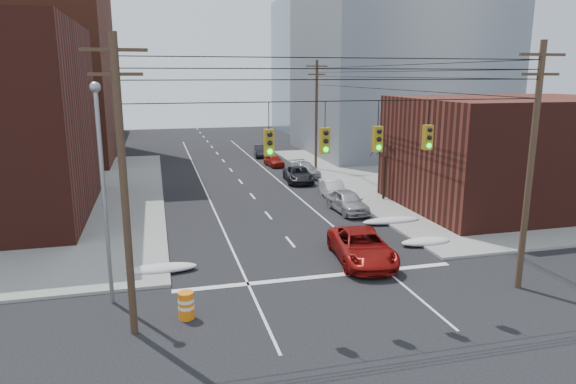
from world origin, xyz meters
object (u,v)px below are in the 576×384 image
lot_car_a (23,220)px  parked_car_a (347,201)px  parked_car_b (333,190)px  parked_car_f (261,151)px  parked_car_e (274,161)px  construction_barrel (186,305)px  red_pickup (362,246)px  lot_car_b (68,183)px  lot_car_d (8,191)px  lot_car_c (31,195)px  parked_car_c (298,175)px  parked_car_d (305,169)px

lot_car_a → parked_car_a: bearing=-108.4°
parked_car_b → parked_car_f: 22.38m
parked_car_b → parked_car_e: (-1.30, 15.37, -0.08)m
parked_car_e → construction_barrel: parked_car_e is taller
red_pickup → lot_car_b: bearing=136.6°
lot_car_d → lot_car_c: bearing=-137.6°
red_pickup → lot_car_c: bearing=145.2°
parked_car_a → lot_car_b: 23.07m
lot_car_d → parked_car_c: bearing=-98.1°
parked_car_c → lot_car_c: bearing=-165.7°
parked_car_e → parked_car_f: parked_car_f is taller
parked_car_e → construction_barrel: (-11.30, -33.42, -0.03)m
parked_car_f → construction_barrel: bearing=-97.8°
parked_car_a → lot_car_d: lot_car_d is taller
red_pickup → parked_car_a: size_ratio=1.26×
parked_car_b → lot_car_a: lot_car_a is taller
parked_car_e → lot_car_d: size_ratio=0.80×
parked_car_a → lot_car_d: 25.71m
red_pickup → lot_car_b: (-17.32, 20.74, 0.05)m
parked_car_a → red_pickup: bearing=-109.1°
parked_car_a → lot_car_d: bearing=157.0°
parked_car_a → parked_car_f: parked_car_a is taller
lot_car_a → parked_car_b: bearing=-97.3°
lot_car_c → parked_car_c: bearing=-72.4°
parked_car_f → parked_car_e: bearing=-82.1°
parked_car_b → lot_car_b: bearing=167.9°
parked_car_b → lot_car_d: lot_car_d is taller
parked_car_f → lot_car_c: lot_car_c is taller
parked_car_a → parked_car_e: parked_car_a is taller
parked_car_d → construction_barrel: parked_car_d is taller
parked_car_d → lot_car_d: lot_car_d is taller
parked_car_a → construction_barrel: 18.40m
parked_car_c → lot_car_d: (-23.54, -1.96, 0.21)m
lot_car_a → lot_car_d: (-2.88, 8.44, 0.12)m
parked_car_a → parked_car_c: 10.96m
lot_car_d → red_pickup: bearing=-143.8°
parked_car_e → parked_car_a: bearing=-94.3°
construction_barrel → lot_car_a: bearing=122.2°
parked_car_e → lot_car_a: bearing=-143.6°
lot_car_d → construction_barrel: (11.94, -22.80, -0.33)m
lot_car_b → construction_barrel: size_ratio=4.52×
red_pickup → parked_car_a: (2.83, 9.50, -0.02)m
parked_car_b → parked_car_f: bearing=100.0°
parked_car_b → parked_car_c: bearing=105.2°
parked_car_d → lot_car_d: size_ratio=1.06×
parked_car_b → lot_car_a: (-21.66, -3.69, 0.09)m
parked_car_c → lot_car_c: (-21.73, -3.21, 0.10)m
lot_car_c → construction_barrel: bearing=-145.7°
parked_car_b → lot_car_c: 23.00m
parked_car_c → construction_barrel: bearing=-109.2°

